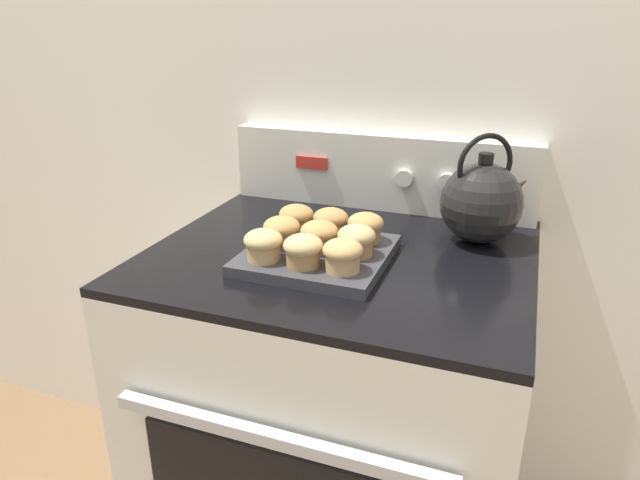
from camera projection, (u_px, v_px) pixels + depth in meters
wall_back at (389, 90)px, 1.37m from camera, size 8.00×0.05×2.40m
stove_range at (338, 431)px, 1.33m from camera, size 0.76×0.68×0.92m
control_panel at (381, 172)px, 1.39m from camera, size 0.74×0.07×0.18m
muffin_pan at (318, 255)px, 1.12m from camera, size 0.27×0.27×0.02m
muffin_r0_c0 at (263, 244)px, 1.06m from camera, size 0.07×0.07×0.06m
muffin_r0_c1 at (303, 250)px, 1.03m from camera, size 0.07×0.07×0.06m
muffin_r0_c2 at (343, 255)px, 1.01m from camera, size 0.07×0.07×0.06m
muffin_r1_c0 at (282, 231)px, 1.12m from camera, size 0.07×0.07×0.06m
muffin_r1_c1 at (319, 235)px, 1.10m from camera, size 0.07×0.07×0.06m
muffin_r1_c2 at (356, 240)px, 1.08m from camera, size 0.07×0.07×0.06m
muffin_r2_c0 at (296, 218)px, 1.19m from camera, size 0.07×0.07×0.06m
muffin_r2_c1 at (331, 222)px, 1.17m from camera, size 0.07×0.07×0.06m
muffin_r2_c2 at (365, 227)px, 1.14m from camera, size 0.07×0.07×0.06m
tea_kettle at (482, 201)px, 1.18m from camera, size 0.19×0.18×0.23m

